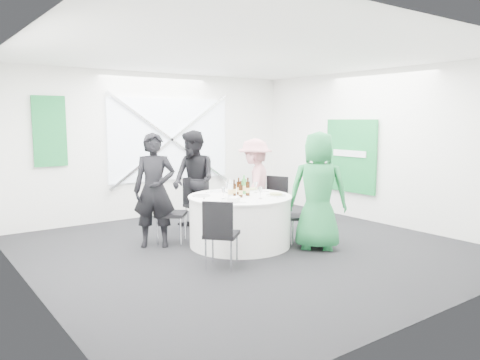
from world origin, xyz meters
TOP-DOWN VIEW (x-y plane):
  - floor at (0.00, 0.00)m, footprint 6.00×6.00m
  - ceiling at (0.00, 0.00)m, footprint 6.00×6.00m
  - wall_back at (0.00, 3.00)m, footprint 6.00×0.00m
  - wall_front at (0.00, -3.00)m, footprint 6.00×0.00m
  - wall_left at (-3.00, 0.00)m, footprint 0.00×6.00m
  - wall_right at (3.00, 0.00)m, footprint 0.00×6.00m
  - window_panel at (0.30, 2.96)m, footprint 2.60×0.03m
  - window_brace_a at (0.30, 2.92)m, footprint 2.63×0.05m
  - window_brace_b at (0.30, 2.92)m, footprint 2.63×0.05m
  - green_banner at (-2.00, 2.95)m, footprint 0.55×0.04m
  - green_sign at (2.94, 0.60)m, footprint 0.05×1.20m
  - banquet_table at (0.00, 0.20)m, footprint 1.56×1.56m
  - chair_back at (-0.05, 1.37)m, footprint 0.44×0.45m
  - chair_back_left at (-0.87, 0.94)m, footprint 0.61×0.61m
  - chair_back_right at (1.03, 0.62)m, footprint 0.56×0.55m
  - chair_front_right at (0.89, -0.28)m, footprint 0.52×0.52m
  - chair_front_left at (-0.89, -0.59)m, footprint 0.58×0.57m
  - person_man_back_left at (-1.07, 0.90)m, footprint 0.75×0.69m
  - person_man_back at (-0.08, 1.43)m, footprint 0.51×0.86m
  - person_woman_pink at (0.81, 0.88)m, footprint 1.09×1.02m
  - person_woman_green at (0.81, -0.63)m, footprint 0.99×0.99m
  - plate_back at (-0.04, 0.75)m, footprint 0.24×0.24m
  - plate_back_left at (-0.49, 0.51)m, footprint 0.27×0.27m
  - plate_back_right at (0.48, 0.52)m, footprint 0.26×0.26m
  - plate_front_right at (0.44, -0.11)m, footprint 0.29×0.29m
  - plate_front_left at (-0.43, -0.15)m, footprint 0.26×0.26m
  - napkin at (-0.39, -0.19)m, footprint 0.23×0.21m
  - beer_bottle_a at (-0.07, 0.26)m, footprint 0.06×0.06m
  - beer_bottle_b at (0.05, 0.30)m, footprint 0.06×0.06m
  - beer_bottle_c at (0.10, 0.14)m, footprint 0.06×0.06m
  - beer_bottle_d at (-0.08, 0.08)m, footprint 0.06×0.06m
  - green_water_bottle at (0.15, 0.30)m, footprint 0.08×0.08m
  - clear_water_bottle at (-0.20, 0.17)m, footprint 0.08×0.08m
  - wine_glass_a at (0.30, 0.41)m, footprint 0.07×0.07m
  - wine_glass_b at (0.10, -0.17)m, footprint 0.07×0.07m
  - wine_glass_c at (0.10, 0.55)m, footprint 0.07×0.07m
  - wine_glass_d at (0.00, 0.56)m, footprint 0.07×0.07m
  - wine_glass_e at (-0.36, 0.12)m, footprint 0.07×0.07m
  - wine_glass_f at (0.37, 0.29)m, footprint 0.07×0.07m
  - fork_a at (-0.52, -0.04)m, footprint 0.11×0.12m
  - knife_a at (-0.32, -0.28)m, footprint 0.11×0.13m
  - fork_b at (-0.42, 0.60)m, footprint 0.08×0.14m
  - knife_b at (-0.56, 0.32)m, footprint 0.09×0.14m
  - fork_c at (0.19, 0.74)m, footprint 0.15×0.02m
  - knife_c at (-0.21, 0.73)m, footprint 0.15×0.03m
  - fork_d at (0.57, 0.31)m, footprint 0.08×0.14m
  - knife_d at (0.36, 0.65)m, footprint 0.10×0.13m
  - fork_e at (0.35, -0.26)m, footprint 0.10×0.13m
  - knife_e at (0.52, -0.04)m, footprint 0.11×0.12m

SIDE VIEW (x-z plane):
  - floor at x=0.00m, z-range 0.00..0.00m
  - banquet_table at x=0.00m, z-range 0.00..0.76m
  - chair_front_right at x=0.89m, z-range 0.07..0.91m
  - chair_front_left at x=-0.89m, z-range 0.08..0.97m
  - chair_back at x=-0.05m, z-range 0.08..1.00m
  - chair_back_right at x=1.03m, z-range 0.08..1.01m
  - chair_back_left at x=-0.87m, z-range 0.08..1.04m
  - fork_a at x=-0.52m, z-range 0.76..0.77m
  - knife_a at x=-0.32m, z-range 0.76..0.77m
  - fork_b at x=-0.42m, z-range 0.76..0.77m
  - knife_b at x=-0.56m, z-range 0.76..0.77m
  - fork_c at x=0.19m, z-range 0.76..0.77m
  - knife_c at x=-0.21m, z-range 0.76..0.77m
  - fork_d at x=0.57m, z-range 0.76..0.77m
  - knife_d at x=0.36m, z-range 0.76..0.77m
  - fork_e at x=0.35m, z-range 0.76..0.77m
  - knife_e at x=0.52m, z-range 0.76..0.77m
  - plate_back at x=-0.04m, z-range 0.76..0.77m
  - plate_back_left at x=-0.49m, z-range 0.76..0.77m
  - plate_front_left at x=-0.43m, z-range 0.76..0.77m
  - plate_back_right at x=0.48m, z-range 0.76..0.80m
  - plate_front_right at x=0.44m, z-range 0.76..0.80m
  - person_woman_pink at x=0.81m, z-range 0.00..1.58m
  - napkin at x=-0.39m, z-range 0.78..0.83m
  - beer_bottle_a at x=-0.07m, z-range 0.73..0.97m
  - beer_bottle_d at x=-0.08m, z-range 0.73..0.98m
  - person_man_back_left at x=-1.07m, z-range 0.00..1.71m
  - beer_bottle_b at x=0.05m, z-range 0.73..0.99m
  - person_man_back at x=-0.08m, z-range 0.00..1.72m
  - clear_water_bottle at x=-0.20m, z-range 0.73..1.00m
  - beer_bottle_c at x=0.10m, z-range 0.73..1.00m
  - person_woman_green at x=0.81m, z-range 0.00..1.73m
  - green_water_bottle at x=0.15m, z-range 0.73..1.02m
  - wine_glass_a at x=0.30m, z-range 0.80..0.97m
  - wine_glass_b at x=0.10m, z-range 0.80..0.97m
  - wine_glass_c at x=0.10m, z-range 0.80..0.97m
  - wine_glass_d at x=0.00m, z-range 0.80..0.97m
  - wine_glass_e at x=-0.36m, z-range 0.80..0.97m
  - wine_glass_f at x=0.37m, z-range 0.80..0.97m
  - green_sign at x=2.94m, z-range 0.50..1.90m
  - wall_back at x=0.00m, z-range -1.60..4.40m
  - wall_front at x=0.00m, z-range -1.60..4.40m
  - wall_left at x=-3.00m, z-range -1.60..4.40m
  - wall_right at x=3.00m, z-range -1.60..4.40m
  - window_panel at x=0.30m, z-range 0.70..2.30m
  - window_brace_a at x=0.30m, z-range 0.58..2.42m
  - window_brace_b at x=0.30m, z-range 0.58..2.42m
  - green_banner at x=-2.00m, z-range 1.10..2.30m
  - ceiling at x=0.00m, z-range 2.80..2.80m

